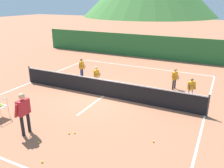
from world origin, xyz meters
TOP-DOWN VIEW (x-y plane):
  - ground_plane at (0.00, 0.00)m, footprint 120.00×120.00m
  - line_baseline_near at (0.00, -6.21)m, footprint 10.50×0.08m
  - line_baseline_far at (0.00, 6.48)m, footprint 10.50×0.08m
  - line_sideline_west at (-5.25, 0.00)m, footprint 0.08×12.69m
  - line_sideline_east at (5.25, 0.00)m, footprint 0.08×12.69m
  - line_service_center at (0.00, 0.00)m, footprint 0.08×5.12m
  - tennis_net at (0.00, 0.00)m, footprint 10.72×0.08m
  - instructor at (-0.92, -4.69)m, footprint 0.44×0.77m
  - student_0 at (-2.79, 2.17)m, footprint 0.50×0.60m
  - student_1 at (-1.12, 1.25)m, footprint 0.40×0.60m
  - student_2 at (3.24, 2.78)m, footprint 0.41×0.68m
  - student_3 at (4.34, 1.61)m, footprint 0.45×0.66m
  - tennis_ball_1 at (3.75, -3.06)m, footprint 0.07×0.07m
  - tennis_ball_2 at (0.85, -5.78)m, footprint 0.07×0.07m
  - tennis_ball_3 at (0.61, -3.99)m, footprint 0.07×0.07m
  - tennis_ball_6 at (-0.03, -4.99)m, footprint 0.07×0.07m
  - tennis_ball_7 at (0.79, -3.87)m, footprint 0.07×0.07m
  - windscreen_fence at (0.00, 9.78)m, footprint 23.11×0.08m

SIDE VIEW (x-z plane):
  - ground_plane at x=0.00m, z-range 0.00..0.00m
  - line_baseline_near at x=0.00m, z-range 0.00..0.01m
  - line_baseline_far at x=0.00m, z-range 0.00..0.01m
  - line_sideline_west at x=-5.25m, z-range 0.00..0.01m
  - line_sideline_east at x=5.25m, z-range 0.00..0.01m
  - line_service_center at x=0.00m, z-range 0.00..0.01m
  - tennis_ball_1 at x=3.75m, z-range 0.00..0.07m
  - tennis_ball_2 at x=0.85m, z-range 0.00..0.07m
  - tennis_ball_3 at x=0.61m, z-range 0.00..0.07m
  - tennis_ball_6 at x=-0.03m, z-range 0.00..0.07m
  - tennis_ball_7 at x=0.79m, z-range 0.00..0.07m
  - tennis_net at x=0.00m, z-range -0.03..1.02m
  - student_3 at x=4.34m, z-range 0.12..1.32m
  - student_1 at x=-1.12m, z-range 0.12..1.34m
  - student_2 at x=3.24m, z-range 0.13..1.39m
  - student_0 at x=-2.79m, z-range 0.14..1.48m
  - windscreen_fence at x=0.00m, z-range 0.00..2.05m
  - instructor at x=-0.92m, z-range 0.17..1.89m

